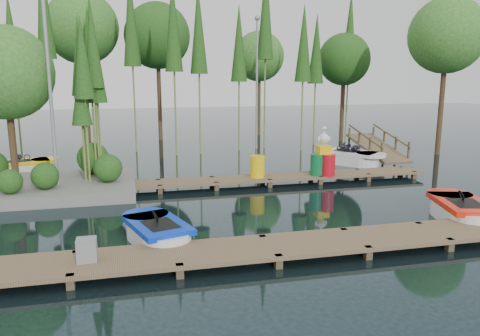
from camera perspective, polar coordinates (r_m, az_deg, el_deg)
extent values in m
plane|color=#1A2C31|center=(15.15, -1.40, -4.54)|extent=(90.00, 90.00, 0.00)
cube|color=brown|center=(10.93, 3.68, -9.58)|extent=(18.00, 1.50, 0.10)
cube|color=#4B3E29|center=(10.07, -19.94, -13.42)|extent=(0.16, 0.16, 0.50)
cube|color=#4B3E29|center=(11.22, -19.26, -10.76)|extent=(0.16, 0.16, 0.50)
cube|color=#4B3E29|center=(10.04, -7.34, -12.88)|extent=(0.16, 0.16, 0.50)
cube|color=#4B3E29|center=(11.19, -8.07, -10.27)|extent=(0.16, 0.16, 0.50)
cube|color=#4B3E29|center=(10.45, 4.71, -11.79)|extent=(0.16, 0.16, 0.50)
cube|color=#4B3E29|center=(11.57, 2.73, -9.42)|extent=(0.16, 0.16, 0.50)
cube|color=#4B3E29|center=(11.27, 15.32, -10.41)|extent=(0.16, 0.16, 0.50)
cube|color=#4B3E29|center=(12.31, 12.48, -8.38)|extent=(0.16, 0.16, 0.50)
cube|color=#4B3E29|center=(12.42, 24.15, -8.97)|extent=(0.16, 0.16, 0.50)
cube|color=#4B3E29|center=(13.37, 20.86, -7.28)|extent=(0.16, 0.16, 0.50)
cube|color=brown|center=(17.66, 0.05, -1.38)|extent=(15.00, 1.20, 0.10)
cube|color=#4B3E29|center=(17.04, -23.46, -3.51)|extent=(0.16, 0.16, 0.50)
cube|color=#4B3E29|center=(17.96, -22.96, -2.74)|extent=(0.16, 0.16, 0.50)
cube|color=#4B3E29|center=(16.80, -16.63, -3.24)|extent=(0.16, 0.16, 0.50)
cube|color=#4B3E29|center=(17.73, -16.49, -2.47)|extent=(0.16, 0.16, 0.50)
cube|color=#4B3E29|center=(16.80, -9.71, -2.92)|extent=(0.16, 0.16, 0.50)
cube|color=#4B3E29|center=(17.73, -9.93, -2.17)|extent=(0.16, 0.16, 0.50)
cube|color=#4B3E29|center=(17.05, -2.89, -2.56)|extent=(0.16, 0.16, 0.50)
cube|color=#4B3E29|center=(17.96, -3.46, -1.84)|extent=(0.16, 0.16, 0.50)
cube|color=#4B3E29|center=(17.52, 3.65, -2.18)|extent=(0.16, 0.16, 0.50)
cube|color=#4B3E29|center=(18.42, 2.76, -1.50)|extent=(0.16, 0.16, 0.50)
cube|color=#4B3E29|center=(18.22, 9.76, -1.80)|extent=(0.16, 0.16, 0.50)
cube|color=#4B3E29|center=(19.08, 8.62, -1.16)|extent=(0.16, 0.16, 0.50)
cube|color=#4B3E29|center=(19.10, 15.36, -1.43)|extent=(0.16, 0.16, 0.50)
cube|color=#4B3E29|center=(19.92, 14.03, -0.84)|extent=(0.16, 0.16, 0.50)
cube|color=#4B3E29|center=(20.15, 20.42, -1.09)|extent=(0.16, 0.16, 0.50)
cube|color=#4B3E29|center=(20.93, 18.96, -0.54)|extent=(0.16, 0.16, 0.50)
cube|color=slate|center=(17.93, -22.67, -2.31)|extent=(6.20, 4.20, 0.42)
sphere|color=#27561B|center=(16.80, -22.68, -0.89)|extent=(0.90, 0.90, 0.90)
sphere|color=#27561B|center=(18.76, -17.48, 1.15)|extent=(1.20, 1.20, 1.20)
sphere|color=#27561B|center=(16.62, -26.28, -1.49)|extent=(0.80, 0.80, 0.80)
sphere|color=#27561B|center=(17.17, -15.80, -0.01)|extent=(1.00, 1.00, 1.00)
cylinder|color=#45311D|center=(18.20, -26.03, 3.44)|extent=(0.24, 0.24, 3.60)
sphere|color=#407D2C|center=(18.07, -26.65, 10.35)|extent=(3.20, 3.20, 3.20)
cylinder|color=olive|center=(17.88, -17.52, 7.06)|extent=(0.07, 0.07, 5.93)
cone|color=#27561B|center=(17.86, -17.93, 13.70)|extent=(0.70, 0.70, 2.97)
cylinder|color=olive|center=(17.75, -18.56, 6.53)|extent=(0.07, 0.07, 5.66)
cone|color=#27561B|center=(17.71, -18.98, 12.93)|extent=(0.70, 0.70, 2.83)
cylinder|color=olive|center=(17.92, -16.85, 5.97)|extent=(0.07, 0.07, 5.22)
cone|color=#27561B|center=(17.85, -17.19, 11.81)|extent=(0.70, 0.70, 2.61)
cylinder|color=olive|center=(17.13, -18.28, 6.17)|extent=(0.07, 0.07, 5.53)
cone|color=#27561B|center=(17.08, -18.70, 12.64)|extent=(0.70, 0.70, 2.76)
cylinder|color=olive|center=(17.34, -18.58, 3.68)|extent=(0.07, 0.07, 4.01)
cone|color=#27561B|center=(17.22, -18.87, 8.31)|extent=(0.70, 0.70, 2.01)
cylinder|color=olive|center=(17.75, -17.15, 7.34)|extent=(0.07, 0.07, 6.11)
cone|color=#27561B|center=(17.75, -17.57, 14.24)|extent=(0.70, 0.70, 3.05)
cylinder|color=#45311D|center=(26.43, 23.40, 8.04)|extent=(0.26, 0.26, 6.06)
sphere|color=#407D2C|center=(26.47, 23.93, 14.58)|extent=(3.81, 3.81, 3.81)
cylinder|color=#45311D|center=(29.93, 12.39, 8.00)|extent=(0.26, 0.26, 5.02)
sphere|color=#27561B|center=(29.90, 12.60, 12.80)|extent=(3.16, 3.16, 3.16)
cylinder|color=#45311D|center=(32.20, 2.30, 8.73)|extent=(0.26, 0.26, 5.31)
sphere|color=#407D2C|center=(32.19, 2.34, 13.45)|extent=(3.34, 3.34, 3.34)
cylinder|color=#45311D|center=(30.35, -9.83, 9.50)|extent=(0.26, 0.26, 6.46)
sphere|color=#27561B|center=(30.43, -10.05, 15.59)|extent=(4.06, 4.06, 4.06)
cylinder|color=#45311D|center=(30.34, -18.31, 9.47)|extent=(0.26, 0.26, 6.85)
sphere|color=#407D2C|center=(30.45, -18.72, 15.91)|extent=(4.31, 4.31, 4.31)
cylinder|color=olive|center=(24.99, -25.72, 9.34)|extent=(0.09, 0.09, 7.48)
cone|color=#27561B|center=(25.05, -26.15, 14.11)|extent=(0.90, 0.90, 4.11)
cylinder|color=olive|center=(25.33, -22.40, 12.10)|extent=(0.09, 0.09, 9.66)
cone|color=#27561B|center=(25.54, -22.88, 18.16)|extent=(0.90, 0.90, 5.31)
cylinder|color=olive|center=(26.12, -17.43, 10.21)|extent=(0.09, 0.09, 7.69)
cone|color=#27561B|center=(26.18, -17.72, 14.92)|extent=(0.90, 0.90, 4.23)
cylinder|color=olive|center=(25.72, -12.93, 11.88)|extent=(0.09, 0.09, 8.99)
cone|color=#27561B|center=(25.87, -13.19, 17.46)|extent=(0.90, 0.90, 4.94)
cylinder|color=olive|center=(24.23, -8.01, 11.44)|extent=(0.09, 0.09, 8.44)
cone|color=#27561B|center=(24.35, -8.17, 17.01)|extent=(0.90, 0.90, 4.64)
cylinder|color=olive|center=(24.52, -4.99, 11.26)|extent=(0.09, 0.09, 8.22)
cone|color=#27561B|center=(24.62, -5.09, 16.62)|extent=(0.90, 0.90, 4.52)
cylinder|color=olive|center=(25.82, -0.12, 10.40)|extent=(0.09, 0.09, 7.41)
cone|color=#27561B|center=(25.87, -0.13, 15.00)|extent=(0.90, 0.90, 4.07)
cylinder|color=olive|center=(26.45, 3.08, 12.98)|extent=(0.09, 0.09, 9.77)
cone|color=#27561B|center=(26.66, 3.15, 18.87)|extent=(0.90, 0.90, 5.38)
cylinder|color=olive|center=(25.81, 7.65, 10.30)|extent=(0.09, 0.09, 7.40)
cone|color=#27561B|center=(25.86, 7.78, 14.90)|extent=(0.90, 0.90, 4.07)
cylinder|color=olive|center=(27.81, 9.16, 10.06)|extent=(0.09, 0.09, 7.14)
cone|color=#27561B|center=(27.84, 9.29, 14.18)|extent=(0.90, 0.90, 3.93)
cylinder|color=olive|center=(29.77, 13.05, 11.41)|extent=(0.09, 0.09, 8.61)
cone|color=#27561B|center=(29.88, 13.27, 16.03)|extent=(0.90, 0.90, 4.74)
cylinder|color=gray|center=(16.93, -22.11, 8.35)|extent=(0.12, 0.12, 7.00)
cylinder|color=gray|center=(26.22, 2.06, 9.97)|extent=(0.12, 0.12, 7.00)
sphere|color=gray|center=(26.37, 2.12, 17.81)|extent=(0.30, 0.30, 0.30)
cube|color=brown|center=(24.26, 16.41, 2.39)|extent=(1.50, 3.94, 0.95)
cube|color=#4B3E29|center=(22.55, 16.88, 1.81)|extent=(0.08, 0.08, 0.90)
cube|color=#4B3E29|center=(23.47, 15.55, 2.52)|extent=(0.08, 0.08, 0.90)
cube|color=#4B3E29|center=(24.41, 14.32, 3.17)|extent=(0.08, 0.08, 0.90)
cube|color=#4B3E29|center=(25.36, 13.17, 3.78)|extent=(0.08, 0.08, 0.90)
cube|color=brown|center=(23.84, 15.03, 3.77)|extent=(0.06, 3.54, 0.83)
cube|color=#4B3E29|center=(23.28, 19.86, 1.91)|extent=(0.08, 0.08, 0.90)
cube|color=#4B3E29|center=(24.18, 18.45, 2.60)|extent=(0.08, 0.08, 0.90)
cube|color=#4B3E29|center=(25.09, 17.15, 3.23)|extent=(0.08, 0.08, 0.90)
cube|color=#4B3E29|center=(26.02, 15.94, 3.82)|extent=(0.08, 0.08, 0.90)
cube|color=brown|center=(24.54, 17.91, 3.82)|extent=(0.06, 3.54, 0.83)
cube|color=white|center=(11.94, -9.98, -8.17)|extent=(1.47, 1.48, 0.54)
cylinder|color=white|center=(12.47, -10.95, -7.35)|extent=(1.47, 1.47, 0.54)
cylinder|color=white|center=(11.41, -8.91, -9.06)|extent=(1.47, 1.47, 0.54)
cube|color=#0831C9|center=(11.84, -10.03, -6.83)|extent=(1.75, 2.31, 0.14)
cylinder|color=#0831C9|center=(12.62, -11.42, -5.73)|extent=(1.50, 1.50, 0.14)
cube|color=black|center=(11.65, -9.69, -6.89)|extent=(0.98, 1.14, 0.06)
torus|color=black|center=(11.91, -10.31, -5.73)|extent=(0.22, 0.30, 0.26)
cube|color=white|center=(14.86, 25.45, -5.13)|extent=(1.57, 1.58, 0.59)
cylinder|color=white|center=(15.43, 24.50, -4.47)|extent=(1.57, 1.57, 0.59)
cylinder|color=white|center=(14.30, 26.47, -5.85)|extent=(1.57, 1.57, 0.59)
cube|color=red|center=(14.78, 25.55, -3.94)|extent=(1.84, 2.49, 0.15)
cylinder|color=red|center=(15.61, 24.18, -3.05)|extent=(1.60, 1.60, 0.15)
cube|color=black|center=(14.58, 25.90, -3.98)|extent=(1.04, 1.23, 0.06)
torus|color=black|center=(14.87, 25.38, -2.99)|extent=(0.23, 0.33, 0.28)
cube|color=white|center=(21.98, -24.80, -0.06)|extent=(1.43, 1.42, 0.52)
cylinder|color=white|center=(22.03, -23.32, 0.09)|extent=(1.42, 1.42, 0.52)
cylinder|color=white|center=(21.93, -26.28, -0.21)|extent=(1.42, 1.42, 0.52)
cube|color=yellow|center=(21.93, -24.86, 0.67)|extent=(2.23, 1.68, 0.13)
cylinder|color=yellow|center=(22.02, -22.71, 0.88)|extent=(1.44, 1.44, 0.13)
cube|color=black|center=(21.90, -25.36, 0.73)|extent=(1.10, 0.95, 0.06)
torus|color=black|center=(21.91, -24.53, 1.19)|extent=(0.29, 0.21, 0.25)
imported|color=#1E1E2D|center=(21.86, -25.53, 1.31)|extent=(0.48, 0.41, 0.92)
cube|color=white|center=(22.49, 13.37, 1.01)|extent=(1.85, 1.85, 0.60)
cylinder|color=white|center=(22.23, 14.92, 0.81)|extent=(1.84, 1.84, 0.60)
cylinder|color=white|center=(22.76, 11.86, 1.20)|extent=(1.84, 1.84, 0.60)
cube|color=white|center=(22.43, 13.41, 1.83)|extent=(2.47, 2.62, 0.15)
cylinder|color=white|center=(22.06, 15.68, 1.56)|extent=(1.88, 1.88, 0.15)
cube|color=black|center=(22.51, 12.91, 2.01)|extent=(1.31, 1.35, 0.07)
torus|color=black|center=(22.33, 13.82, 2.34)|extent=(0.32, 0.34, 0.29)
imported|color=#1E1E2D|center=(22.50, 12.81, 2.59)|extent=(0.53, 0.55, 0.98)
imported|color=#1E1E2D|center=(22.70, 14.08, 2.44)|extent=(0.41, 0.42, 0.74)
cube|color=gray|center=(10.43, -18.17, -9.46)|extent=(0.41, 0.34, 0.50)
cylinder|color=yellow|center=(17.73, 2.14, 0.19)|extent=(0.55, 0.55, 0.83)
cylinder|color=#0B6531|center=(18.33, 9.41, 0.41)|extent=(0.55, 0.55, 0.82)
cylinder|color=silver|center=(18.79, 10.62, 0.63)|extent=(0.55, 0.55, 0.82)
cylinder|color=red|center=(18.31, 10.68, 0.35)|extent=(0.55, 0.55, 0.82)
cube|color=yellow|center=(18.42, 10.14, 2.23)|extent=(0.50, 0.50, 0.32)
sphere|color=white|center=(18.36, 10.19, 3.56)|extent=(0.40, 0.40, 0.40)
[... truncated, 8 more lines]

